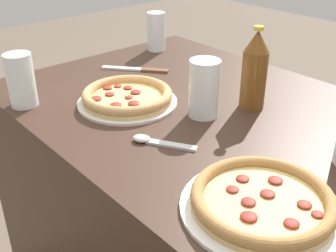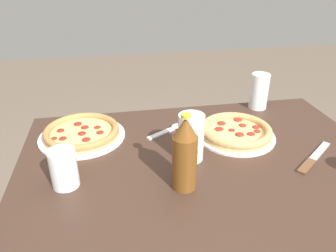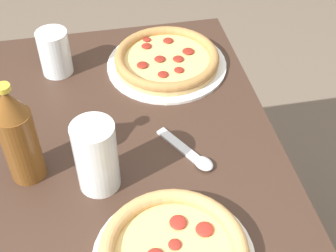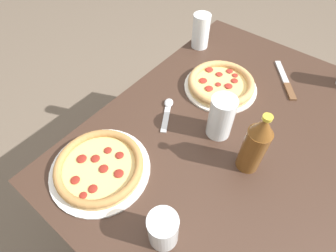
{
  "view_description": "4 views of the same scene",
  "coord_description": "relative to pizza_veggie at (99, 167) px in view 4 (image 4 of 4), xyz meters",
  "views": [
    {
      "loc": [
        0.74,
        -0.78,
        1.24
      ],
      "look_at": [
        0.08,
        -0.2,
        0.77
      ],
      "focal_mm": 45.0,
      "sensor_mm": 36.0,
      "label": 1
    },
    {
      "loc": [
        0.27,
        0.83,
        1.32
      ],
      "look_at": [
        0.09,
        -0.17,
        0.79
      ],
      "focal_mm": 35.0,
      "sensor_mm": 36.0,
      "label": 2
    },
    {
      "loc": [
        -0.56,
        -0.06,
        1.46
      ],
      "look_at": [
        0.11,
        -0.19,
        0.8
      ],
      "focal_mm": 50.0,
      "sensor_mm": 36.0,
      "label": 3
    },
    {
      "loc": [
        0.57,
        0.17,
        1.44
      ],
      "look_at": [
        0.15,
        -0.16,
        0.77
      ],
      "focal_mm": 28.0,
      "sensor_mm": 36.0,
      "label": 4
    }
  ],
  "objects": [
    {
      "name": "pizza_veggie",
      "position": [
        0.0,
        0.0,
        0.0
      ],
      "size": [
        0.31,
        0.31,
        0.04
      ],
      "color": "white",
      "rests_on": "table"
    },
    {
      "name": "pizza_salami",
      "position": [
        -0.55,
        0.09,
        0.0
      ],
      "size": [
        0.28,
        0.28,
        0.04
      ],
      "color": "silver",
      "rests_on": "table"
    },
    {
      "name": "table",
      "position": [
        -0.39,
        0.24,
        -0.38
      ],
      "size": [
        1.18,
        0.86,
        0.73
      ],
      "color": "#3D281E",
      "rests_on": "ground_plane"
    },
    {
      "name": "glass_orange_juice",
      "position": [
        -0.35,
        0.2,
        0.05
      ],
      "size": [
        0.08,
        0.08,
        0.15
      ],
      "color": "white",
      "rests_on": "table"
    },
    {
      "name": "glass_mango_juice",
      "position": [
        0.03,
        0.27,
        0.03
      ],
      "size": [
        0.08,
        0.08,
        0.12
      ],
      "color": "white",
      "rests_on": "table"
    },
    {
      "name": "knife",
      "position": [
        -0.74,
        0.28,
        -0.02
      ],
      "size": [
        0.2,
        0.16,
        0.01
      ],
      "color": "brown",
      "rests_on": "table"
    },
    {
      "name": "ground_plane",
      "position": [
        -0.39,
        0.24,
        -0.75
      ],
      "size": [
        8.0,
        8.0,
        0.0
      ],
      "primitive_type": "plane",
      "color": "#6B5B4C"
    },
    {
      "name": "spoon",
      "position": [
        -0.32,
        0.01,
        -0.01
      ],
      "size": [
        0.15,
        0.1,
        0.02
      ],
      "color": "silver",
      "rests_on": "table"
    },
    {
      "name": "beer_bottle",
      "position": [
        -0.3,
        0.34,
        0.09
      ],
      "size": [
        0.07,
        0.07,
        0.23
      ],
      "color": "brown",
      "rests_on": "table"
    },
    {
      "name": "glass_cola",
      "position": [
        -0.73,
        -0.13,
        0.05
      ],
      "size": [
        0.08,
        0.08,
        0.15
      ],
      "color": "white",
      "rests_on": "table"
    }
  ]
}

